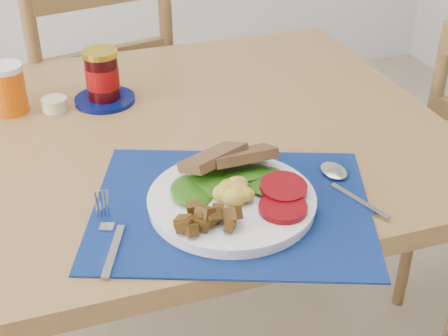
% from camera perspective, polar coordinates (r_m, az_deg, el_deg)
% --- Properties ---
extents(table, '(1.40, 0.90, 0.75)m').
position_cam_1_polar(table, '(1.29, -11.21, -0.71)').
color(table, brown).
rests_on(table, ground).
extents(chair_far, '(0.50, 0.48, 1.14)m').
position_cam_1_polar(chair_far, '(1.87, -11.62, 6.86)').
color(chair_far, brown).
rests_on(chair_far, ground).
extents(placemat, '(0.55, 0.49, 0.00)m').
position_cam_1_polar(placemat, '(1.03, 0.71, -3.58)').
color(placemat, black).
rests_on(placemat, table).
extents(breakfast_plate, '(0.27, 0.27, 0.07)m').
position_cam_1_polar(breakfast_plate, '(1.01, 0.50, -2.79)').
color(breakfast_plate, silver).
rests_on(breakfast_plate, placemat).
extents(fork, '(0.06, 0.17, 0.00)m').
position_cam_1_polar(fork, '(0.98, -10.45, -6.08)').
color(fork, '#B2B5BA').
rests_on(fork, placemat).
extents(spoon, '(0.05, 0.18, 0.01)m').
position_cam_1_polar(spoon, '(1.11, 10.65, -1.12)').
color(spoon, '#B2B5BA').
rests_on(spoon, placemat).
extents(juice_glass, '(0.07, 0.07, 0.10)m').
position_cam_1_polar(juice_glass, '(1.39, -19.09, 6.75)').
color(juice_glass, '#D34F05').
rests_on(juice_glass, table).
extents(ramekin, '(0.05, 0.05, 0.03)m').
position_cam_1_polar(ramekin, '(1.38, -15.24, 5.64)').
color(ramekin, beige).
rests_on(ramekin, table).
extents(jam_on_saucer, '(0.13, 0.13, 0.12)m').
position_cam_1_polar(jam_on_saucer, '(1.38, -11.03, 7.95)').
color(jam_on_saucer, '#040D4B').
rests_on(jam_on_saucer, table).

